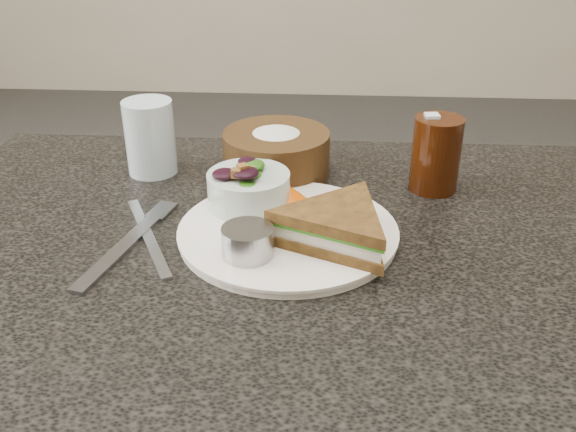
% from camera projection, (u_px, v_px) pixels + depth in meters
% --- Properties ---
extents(dinner_plate, '(0.28, 0.28, 0.01)m').
position_uv_depth(dinner_plate, '(288.00, 233.00, 0.82)').
color(dinner_plate, white).
rests_on(dinner_plate, dining_table).
extents(sandwich, '(0.23, 0.23, 0.05)m').
position_uv_depth(sandwich, '(337.00, 226.00, 0.77)').
color(sandwich, brown).
rests_on(sandwich, dinner_plate).
extents(salad_bowl, '(0.12, 0.12, 0.06)m').
position_uv_depth(salad_bowl, '(249.00, 184.00, 0.86)').
color(salad_bowl, '#AFBFB7').
rests_on(salad_bowl, dinner_plate).
extents(dressing_ramekin, '(0.08, 0.08, 0.04)m').
position_uv_depth(dressing_ramekin, '(248.00, 242.00, 0.75)').
color(dressing_ramekin, gray).
rests_on(dressing_ramekin, dinner_plate).
extents(orange_wedge, '(0.09, 0.09, 0.03)m').
position_uv_depth(orange_wedge, '(289.00, 196.00, 0.86)').
color(orange_wedge, '#FF5C00').
rests_on(orange_wedge, dinner_plate).
extents(fork, '(0.07, 0.20, 0.01)m').
position_uv_depth(fork, '(123.00, 247.00, 0.79)').
color(fork, gray).
rests_on(fork, dining_table).
extents(knife, '(0.11, 0.20, 0.00)m').
position_uv_depth(knife, '(148.00, 236.00, 0.82)').
color(knife, '#AAB0BA').
rests_on(knife, dining_table).
extents(bread_basket, '(0.19, 0.19, 0.09)m').
position_uv_depth(bread_basket, '(276.00, 146.00, 0.97)').
color(bread_basket, '#482F16').
rests_on(bread_basket, dining_table).
extents(cola_glass, '(0.09, 0.09, 0.12)m').
position_uv_depth(cola_glass, '(436.00, 150.00, 0.92)').
color(cola_glass, black).
rests_on(cola_glass, dining_table).
extents(water_glass, '(0.10, 0.10, 0.11)m').
position_uv_depth(water_glass, '(150.00, 137.00, 0.97)').
color(water_glass, silver).
rests_on(water_glass, dining_table).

